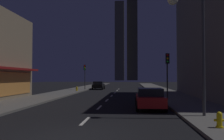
# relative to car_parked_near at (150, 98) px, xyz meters

# --- Properties ---
(ground_plane) EXTENTS (78.00, 136.00, 0.10)m
(ground_plane) POSITION_rel_car_parked_near_xyz_m (-3.60, 24.13, -0.79)
(ground_plane) COLOR black
(sidewalk_right) EXTENTS (4.00, 76.00, 0.15)m
(sidewalk_right) POSITION_rel_car_parked_near_xyz_m (3.40, 24.13, -0.67)
(sidewalk_right) COLOR #605E59
(sidewalk_right) RESTS_ON ground
(sidewalk_left) EXTENTS (4.00, 76.00, 0.15)m
(sidewalk_left) POSITION_rel_car_parked_near_xyz_m (-10.60, 24.13, -0.67)
(sidewalk_left) COLOR #605E59
(sidewalk_left) RESTS_ON ground
(lane_marking_center) EXTENTS (0.16, 38.60, 0.01)m
(lane_marking_center) POSITION_rel_car_parked_near_xyz_m (-3.60, 8.33, -0.73)
(lane_marking_center) COLOR silver
(lane_marking_center) RESTS_ON ground
(skyscraper_distant_tall) EXTENTS (6.43, 5.46, 55.23)m
(skyscraper_distant_tall) POSITION_rel_car_parked_near_xyz_m (-9.36, 143.46, 26.87)
(skyscraper_distant_tall) COLOR brown
(skyscraper_distant_tall) RESTS_ON ground
(skyscraper_distant_mid) EXTENTS (7.53, 6.31, 62.44)m
(skyscraper_distant_mid) POSITION_rel_car_parked_near_xyz_m (-0.49, 148.76, 30.48)
(skyscraper_distant_mid) COLOR #3B382C
(skyscraper_distant_mid) RESTS_ON ground
(car_parked_near) EXTENTS (1.98, 4.24, 1.45)m
(car_parked_near) POSITION_rel_car_parked_near_xyz_m (0.00, 0.00, 0.00)
(car_parked_near) COLOR #B21919
(car_parked_near) RESTS_ON ground
(car_parked_far) EXTENTS (1.98, 4.24, 1.45)m
(car_parked_far) POSITION_rel_car_parked_near_xyz_m (-7.20, 25.15, 0.00)
(car_parked_far) COLOR black
(car_parked_far) RESTS_ON ground
(fire_hydrant_yellow_near) EXTENTS (0.42, 0.30, 0.65)m
(fire_hydrant_yellow_near) POSITION_rel_car_parked_near_xyz_m (2.30, -6.37, -0.29)
(fire_hydrant_yellow_near) COLOR yellow
(fire_hydrant_yellow_near) RESTS_ON sidewalk_right
(fire_hydrant_far_left) EXTENTS (0.42, 0.30, 0.65)m
(fire_hydrant_far_left) POSITION_rel_car_parked_near_xyz_m (-9.50, 18.05, -0.29)
(fire_hydrant_far_left) COLOR gold
(fire_hydrant_far_left) RESTS_ON sidewalk_left
(traffic_light_near_right) EXTENTS (0.32, 0.48, 4.20)m
(traffic_light_near_right) POSITION_rel_car_parked_near_xyz_m (1.90, 4.37, 2.45)
(traffic_light_near_right) COLOR #2D2D2D
(traffic_light_near_right) RESTS_ON sidewalk_right
(traffic_light_far_left) EXTENTS (0.32, 0.48, 4.20)m
(traffic_light_far_left) POSITION_rel_car_parked_near_xyz_m (-9.10, 22.03, 2.45)
(traffic_light_far_left) COLOR #2D2D2D
(traffic_light_far_left) RESTS_ON sidewalk_left
(street_lamp_right) EXTENTS (1.96, 0.56, 6.58)m
(street_lamp_right) POSITION_rel_car_parked_near_xyz_m (1.78, -3.44, 4.33)
(street_lamp_right) COLOR #38383D
(street_lamp_right) RESTS_ON sidewalk_right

